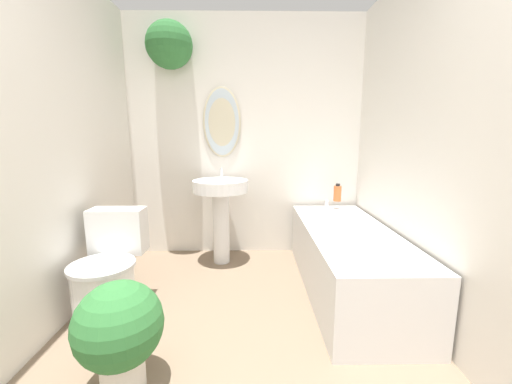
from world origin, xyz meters
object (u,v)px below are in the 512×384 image
(toilet, at_px, (108,275))
(shampoo_bottle, at_px, (337,193))
(pedestal_sink, at_px, (221,201))
(bathtub, at_px, (347,259))
(potted_plant, at_px, (119,329))

(toilet, bearing_deg, shampoo_bottle, 29.96)
(pedestal_sink, relative_size, bathtub, 0.54)
(pedestal_sink, height_order, shampoo_bottle, pedestal_sink)
(pedestal_sink, distance_m, shampoo_bottle, 1.16)
(pedestal_sink, bearing_deg, toilet, -125.71)
(toilet, xyz_separation_m, potted_plant, (0.34, -0.64, 0.02))
(toilet, relative_size, bathtub, 0.42)
(pedestal_sink, height_order, bathtub, pedestal_sink)
(toilet, relative_size, shampoo_bottle, 4.05)
(bathtub, height_order, shampoo_bottle, shampoo_bottle)
(toilet, bearing_deg, bathtub, 11.37)
(bathtub, bearing_deg, toilet, -168.63)
(pedestal_sink, distance_m, bathtub, 1.26)
(potted_plant, bearing_deg, shampoo_bottle, 48.61)
(toilet, distance_m, pedestal_sink, 1.20)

